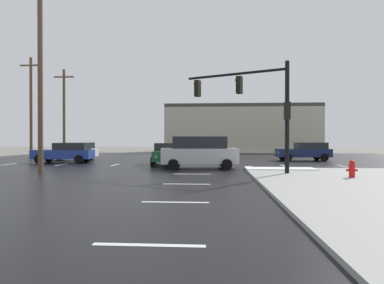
% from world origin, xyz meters
% --- Properties ---
extents(ground_plane, '(120.00, 120.00, 0.00)m').
position_xyz_m(ground_plane, '(0.00, 0.00, 0.00)').
color(ground_plane, slate).
extents(road_asphalt, '(44.00, 44.00, 0.02)m').
position_xyz_m(road_asphalt, '(0.00, 0.00, 0.01)').
color(road_asphalt, black).
rests_on(road_asphalt, ground_plane).
extents(snow_strip_curbside, '(4.00, 1.60, 0.06)m').
position_xyz_m(snow_strip_curbside, '(5.00, -4.00, 0.17)').
color(snow_strip_curbside, white).
rests_on(snow_strip_curbside, sidewalk_corner).
extents(lane_markings, '(36.15, 36.15, 0.01)m').
position_xyz_m(lane_markings, '(1.20, -1.38, 0.02)').
color(lane_markings, silver).
rests_on(lane_markings, road_asphalt).
extents(traffic_signal_mast, '(5.39, 2.75, 5.75)m').
position_xyz_m(traffic_signal_mast, '(3.39, -5.64, 4.03)').
color(traffic_signal_mast, black).
rests_on(traffic_signal_mast, sidewalk_corner).
extents(fire_hydrant, '(0.48, 0.26, 0.79)m').
position_xyz_m(fire_hydrant, '(7.42, -8.11, 0.54)').
color(fire_hydrant, red).
rests_on(fire_hydrant, sidewalk_corner).
extents(strip_building_background, '(22.10, 8.00, 6.92)m').
position_xyz_m(strip_building_background, '(5.23, 26.93, 3.46)').
color(strip_building_background, '#BCB29E').
rests_on(strip_building_background, ground_plane).
extents(sedan_green, '(2.44, 4.68, 1.58)m').
position_xyz_m(sedan_green, '(-2.40, 0.80, 0.85)').
color(sedan_green, '#195933').
rests_on(sedan_green, road_asphalt).
extents(suv_silver, '(4.96, 2.49, 2.03)m').
position_xyz_m(suv_silver, '(0.22, -2.45, 1.09)').
color(suv_silver, '#B7BABF').
rests_on(suv_silver, road_asphalt).
extents(sedan_white, '(4.56, 2.08, 1.58)m').
position_xyz_m(sedan_white, '(-11.44, 5.32, 0.85)').
color(sedan_white, white).
rests_on(sedan_white, road_asphalt).
extents(sedan_navy, '(4.61, 2.22, 1.58)m').
position_xyz_m(sedan_navy, '(9.05, 5.87, 0.85)').
color(sedan_navy, '#141E47').
rests_on(sedan_navy, road_asphalt).
extents(sedan_blue, '(4.62, 2.24, 1.58)m').
position_xyz_m(sedan_blue, '(-10.53, 1.91, 0.85)').
color(sedan_blue, navy).
rests_on(sedan_blue, road_asphalt).
extents(utility_pole_mid, '(2.20, 0.28, 10.99)m').
position_xyz_m(utility_pole_mid, '(-8.56, -5.63, 5.72)').
color(utility_pole_mid, brown).
rests_on(utility_pole_mid, ground_plane).
extents(utility_pole_far, '(2.20, 0.28, 10.14)m').
position_xyz_m(utility_pole_far, '(-17.27, 8.88, 5.29)').
color(utility_pole_far, brown).
rests_on(utility_pole_far, ground_plane).
extents(utility_pole_distant, '(2.20, 0.28, 9.38)m').
position_xyz_m(utility_pole_distant, '(-14.92, 11.22, 4.90)').
color(utility_pole_distant, brown).
rests_on(utility_pole_distant, ground_plane).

